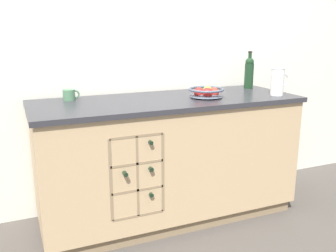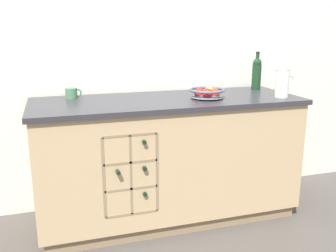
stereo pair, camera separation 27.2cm
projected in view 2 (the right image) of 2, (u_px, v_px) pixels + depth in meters
The scene contains 7 objects.
ground_plane at pixel (168, 215), 2.95m from camera, with size 14.00×14.00×0.00m, color #4C4742.
back_wall at pixel (153, 48), 3.00m from camera, with size 4.40×0.06×2.55m, color silver.
kitchen_island at pixel (168, 159), 2.83m from camera, with size 1.95×0.73×0.93m.
fruit_bowl at pixel (207, 92), 2.72m from camera, with size 0.26×0.26×0.08m.
white_pitcher at pixel (283, 83), 2.76m from camera, with size 0.16×0.10×0.21m.
ceramic_mug at pixel (72, 93), 2.73m from camera, with size 0.12×0.09×0.08m.
standing_wine_bottle at pixel (257, 73), 3.09m from camera, with size 0.08×0.08×0.31m.
Camera 2 is at (-0.79, -2.56, 1.42)m, focal length 40.00 mm.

